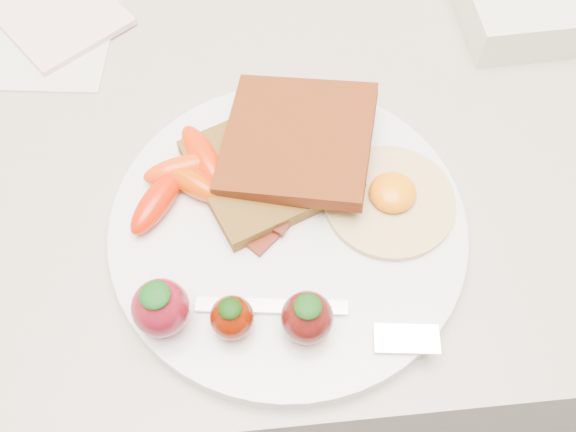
{
  "coord_description": "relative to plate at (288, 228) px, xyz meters",
  "views": [
    {
      "loc": [
        -0.02,
        1.31,
        1.34
      ],
      "look_at": [
        0.0,
        1.54,
        0.93
      ],
      "focal_mm": 40.0,
      "sensor_mm": 36.0,
      "label": 1
    }
  ],
  "objects": [
    {
      "name": "counter",
      "position": [
        -0.0,
        0.16,
        -0.46
      ],
      "size": [
        2.0,
        0.6,
        0.9
      ],
      "primitive_type": "cube",
      "color": "gray",
      "rests_on": "ground"
    },
    {
      "name": "plate",
      "position": [
        0.0,
        0.0,
        0.0
      ],
      "size": [
        0.27,
        0.27,
        0.02
      ],
      "primitive_type": "cylinder",
      "color": "white",
      "rests_on": "counter"
    },
    {
      "name": "toast_lower",
      "position": [
        -0.01,
        0.05,
        0.02
      ],
      "size": [
        0.13,
        0.13,
        0.01
      ],
      "primitive_type": "cube",
      "rotation": [
        0.0,
        0.0,
        0.39
      ],
      "color": "#4F3512",
      "rests_on": "plate"
    },
    {
      "name": "toast_upper",
      "position": [
        0.01,
        0.06,
        0.03
      ],
      "size": [
        0.14,
        0.14,
        0.03
      ],
      "primitive_type": "cube",
      "rotation": [
        0.0,
        -0.1,
        -0.27
      ],
      "color": "#481E0B",
      "rests_on": "toast_lower"
    },
    {
      "name": "fried_egg",
      "position": [
        0.08,
        0.01,
        0.01
      ],
      "size": [
        0.1,
        0.1,
        0.02
      ],
      "color": "beige",
      "rests_on": "plate"
    },
    {
      "name": "bacon_strips",
      "position": [
        0.01,
        0.02,
        0.01
      ],
      "size": [
        0.1,
        0.1,
        0.01
      ],
      "color": "#3C1102",
      "rests_on": "plate"
    },
    {
      "name": "baby_carrots",
      "position": [
        -0.08,
        0.04,
        0.02
      ],
      "size": [
        0.08,
        0.1,
        0.02
      ],
      "color": "#E63808",
      "rests_on": "plate"
    },
    {
      "name": "strawberries",
      "position": [
        -0.05,
        -0.08,
        0.03
      ],
      "size": [
        0.13,
        0.05,
        0.05
      ],
      "color": "maroon",
      "rests_on": "plate"
    },
    {
      "name": "fork",
      "position": [
        0.02,
        -0.08,
        0.01
      ],
      "size": [
        0.17,
        0.06,
        0.0
      ],
      "color": "silver",
      "rests_on": "plate"
    },
    {
      "name": "paper_sheet",
      "position": [
        -0.22,
        0.27,
        -0.01
      ],
      "size": [
        0.19,
        0.24,
        0.0
      ],
      "primitive_type": "cube",
      "rotation": [
        0.0,
        0.0,
        -0.13
      ],
      "color": "silver",
      "rests_on": "counter"
    },
    {
      "name": "notepad",
      "position": [
        -0.2,
        0.27,
        -0.0
      ],
      "size": [
        0.17,
        0.18,
        0.01
      ],
      "primitive_type": "cube",
      "rotation": [
        0.0,
        0.0,
        0.63
      ],
      "color": "beige",
      "rests_on": "paper_sheet"
    }
  ]
}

